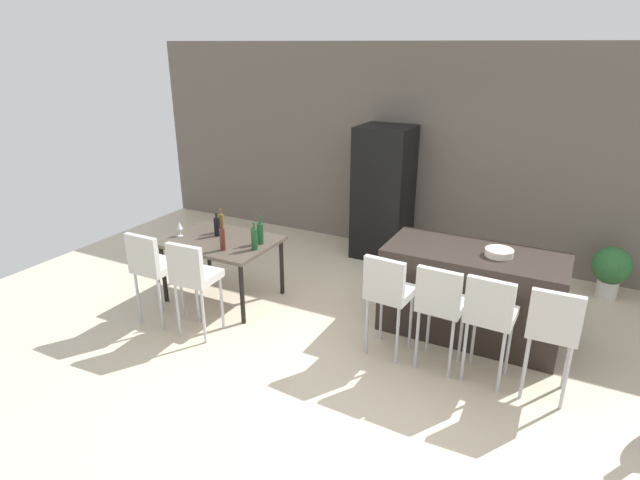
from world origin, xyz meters
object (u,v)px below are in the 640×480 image
bar_chair_middle (441,301)px  wine_bottle_right (217,227)px  potted_plant (611,268)px  dining_chair_far (193,274)px  wine_glass_left (180,226)px  wine_bottle_near (260,233)px  bar_chair_far (553,326)px  dining_table (222,245)px  wine_bottle_middle (221,223)px  refrigerator (383,193)px  kitchen_island (471,293)px  fruit_bowl (499,253)px  bar_chair_right (490,312)px  wine_bottle_corner (222,239)px  wine_bottle_end (254,239)px  dining_chair_near (152,264)px  bar_chair_left (388,290)px

bar_chair_middle → wine_bottle_right: size_ratio=3.77×
potted_plant → dining_chair_far: bearing=-142.0°
wine_glass_left → wine_bottle_near: bearing=13.2°
dining_chair_far → wine_glass_left: dining_chair_far is taller
bar_chair_far → wine_bottle_right: (-3.71, 0.34, 0.15)m
dining_chair_far → wine_bottle_near: bearing=78.6°
dining_table → potted_plant: dining_table is taller
wine_bottle_middle → refrigerator: size_ratio=0.16×
dining_table → wine_bottle_right: 0.24m
kitchen_island → fruit_bowl: (0.22, -0.00, 0.50)m
bar_chair_right → wine_bottle_middle: bearing=171.8°
bar_chair_right → wine_glass_left: bar_chair_right is taller
wine_bottle_near → wine_glass_left: 1.01m
bar_chair_middle → wine_bottle_corner: bearing=179.9°
potted_plant → kitchen_island: bearing=-129.2°
kitchen_island → fruit_bowl: size_ratio=6.50×
bar_chair_far → fruit_bowl: size_ratio=3.86×
refrigerator → fruit_bowl: size_ratio=6.76×
dining_chair_far → fruit_bowl: (2.71, 1.36, 0.26)m
wine_bottle_end → dining_table: bearing=172.4°
wine_bottle_near → wine_bottle_end: size_ratio=1.07×
bar_chair_far → wine_bottle_corner: 3.37m
dining_table → wine_bottle_near: (0.47, 0.11, 0.20)m
dining_chair_near → wine_bottle_end: 1.11m
bar_chair_right → fruit_bowl: bar_chair_right is taller
wine_bottle_end → wine_glass_left: size_ratio=1.79×
bar_chair_right → dining_chair_far: (-2.80, -0.58, 0.00)m
fruit_bowl → wine_bottle_right: bearing=-171.9°
dining_table → refrigerator: 2.45m
bar_chair_right → wine_bottle_corner: size_ratio=3.09×
dining_table → refrigerator: (1.17, 2.14, 0.25)m
bar_chair_middle → wine_bottle_middle: bar_chair_middle is taller
bar_chair_far → wine_bottle_right: bearing=174.8°
wine_bottle_end → wine_glass_left: 1.02m
wine_glass_left → potted_plant: wine_glass_left is taller
bar_chair_right → dining_table: bearing=175.4°
bar_chair_left → wine_bottle_end: wine_bottle_end is taller
bar_chair_middle → dining_chair_near: size_ratio=1.00×
dining_table → bar_chair_right: bearing=-4.6°
bar_chair_middle → dining_chair_near: same height
bar_chair_right → wine_bottle_corner: (-2.87, 0.01, 0.17)m
kitchen_island → wine_bottle_middle: bearing=-173.8°
bar_chair_left → wine_bottle_near: (-1.67, 0.36, 0.17)m
bar_chair_left → bar_chair_far: bearing=-0.0°
dining_chair_far → bar_chair_left: bearing=17.3°
fruit_bowl → wine_bottle_middle: bearing=-174.3°
bar_chair_left → dining_chair_near: (-2.42, -0.58, 0.00)m
dining_table → dining_chair_far: bearing=-71.2°
wine_bottle_right → refrigerator: size_ratio=0.15×
potted_plant → wine_bottle_near: bearing=-150.7°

